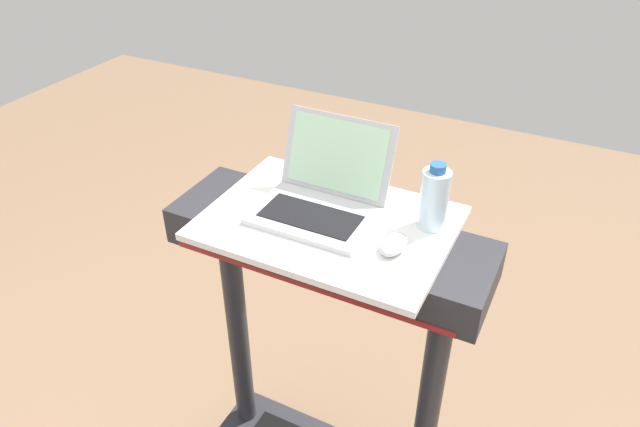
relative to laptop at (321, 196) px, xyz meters
The scene contains 4 objects.
desk_board 0.08m from the laptop, 41.52° to the right, with size 0.65×0.47×0.02m, color white.
laptop is the anchor object (origin of this frame).
computer_mouse 0.25m from the laptop, 18.52° to the right, with size 0.06×0.10×0.03m, color #B2B2B7.
water_bottle 0.30m from the laptop, 12.14° to the left, with size 0.07×0.07×0.18m.
Camera 1 is at (0.56, -0.47, 2.05)m, focal length 33.11 mm.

